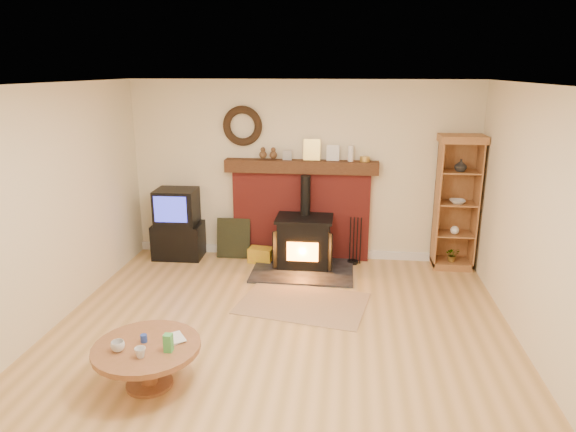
# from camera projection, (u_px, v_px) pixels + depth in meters

# --- Properties ---
(ground) EXTENTS (5.50, 5.50, 0.00)m
(ground) POSITION_uv_depth(u_px,v_px,m) (276.00, 349.00, 5.20)
(ground) COLOR tan
(ground) RESTS_ON ground
(room_shell) EXTENTS (5.02, 5.52, 2.61)m
(room_shell) POSITION_uv_depth(u_px,v_px,m) (274.00, 182.00, 4.82)
(room_shell) COLOR beige
(room_shell) RESTS_ON ground
(chimney_breast) EXTENTS (2.20, 0.22, 1.78)m
(chimney_breast) POSITION_uv_depth(u_px,v_px,m) (301.00, 206.00, 7.52)
(chimney_breast) COLOR maroon
(chimney_breast) RESTS_ON ground
(wood_stove) EXTENTS (1.40, 1.00, 1.30)m
(wood_stove) POSITION_uv_depth(u_px,v_px,m) (304.00, 243.00, 7.26)
(wood_stove) COLOR black
(wood_stove) RESTS_ON ground
(area_rug) EXTENTS (1.65, 1.28, 0.01)m
(area_rug) POSITION_uv_depth(u_px,v_px,m) (303.00, 303.00, 6.21)
(area_rug) COLOR olive
(area_rug) RESTS_ON ground
(tv_unit) EXTENTS (0.73, 0.53, 1.04)m
(tv_unit) POSITION_uv_depth(u_px,v_px,m) (178.00, 225.00, 7.62)
(tv_unit) COLOR black
(tv_unit) RESTS_ON ground
(curio_cabinet) EXTENTS (0.61, 0.44, 1.89)m
(curio_cabinet) POSITION_uv_depth(u_px,v_px,m) (456.00, 203.00, 7.13)
(curio_cabinet) COLOR brown
(curio_cabinet) RESTS_ON ground
(firelog_box) EXTENTS (0.37, 0.26, 0.22)m
(firelog_box) POSITION_uv_depth(u_px,v_px,m) (261.00, 255.00, 7.52)
(firelog_box) COLOR #CBD611
(firelog_box) RESTS_ON ground
(leaning_painting) EXTENTS (0.50, 0.13, 0.60)m
(leaning_painting) POSITION_uv_depth(u_px,v_px,m) (234.00, 238.00, 7.66)
(leaning_painting) COLOR black
(leaning_painting) RESTS_ON ground
(fire_tools) EXTENTS (0.19, 0.16, 0.70)m
(fire_tools) POSITION_uv_depth(u_px,v_px,m) (354.00, 253.00, 7.45)
(fire_tools) COLOR black
(fire_tools) RESTS_ON ground
(coffee_table) EXTENTS (0.95, 0.95, 0.56)m
(coffee_table) POSITION_uv_depth(u_px,v_px,m) (147.00, 353.00, 4.52)
(coffee_table) COLOR brown
(coffee_table) RESTS_ON ground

